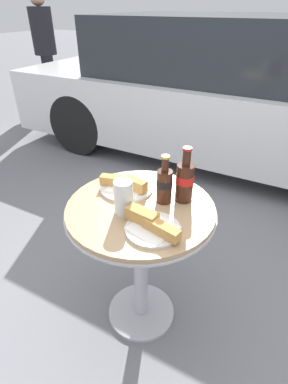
% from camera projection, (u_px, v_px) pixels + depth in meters
% --- Properties ---
extents(ground_plane, '(30.00, 30.00, 0.00)m').
position_uv_depth(ground_plane, '(141.00, 312.00, 1.60)').
color(ground_plane, slate).
extents(bistro_table, '(0.63, 0.63, 0.69)m').
position_uv_depth(bistro_table, '(141.00, 237.00, 1.32)').
color(bistro_table, '#B7B7BC').
rests_on(bistro_table, ground_plane).
extents(cola_bottle_left, '(0.07, 0.07, 0.24)m').
position_uv_depth(cola_bottle_left, '(185.00, 180.00, 1.22)').
color(cola_bottle_left, '#3D1E14').
rests_on(cola_bottle_left, bistro_table).
extents(cola_bottle_right, '(0.07, 0.07, 0.21)m').
position_uv_depth(cola_bottle_right, '(164.00, 184.00, 1.21)').
color(cola_bottle_right, '#3D1E14').
rests_on(cola_bottle_right, bistro_table).
extents(drinking_glass, '(0.07, 0.07, 0.14)m').
position_uv_depth(drinking_glass, '(124.00, 199.00, 1.16)').
color(drinking_glass, '#C68923').
rests_on(drinking_glass, bistro_table).
extents(lunch_plate_near, '(0.24, 0.24, 0.06)m').
position_uv_depth(lunch_plate_near, '(126.00, 186.00, 1.33)').
color(lunch_plate_near, silver).
rests_on(lunch_plate_near, bistro_table).
extents(lunch_plate_far, '(0.24, 0.21, 0.06)m').
position_uv_depth(lunch_plate_far, '(152.00, 225.00, 1.09)').
color(lunch_plate_far, silver).
rests_on(lunch_plate_far, bistro_table).
extents(parked_car, '(4.12, 1.85, 1.31)m').
position_uv_depth(parked_car, '(219.00, 91.00, 3.13)').
color(parked_car, silver).
rests_on(parked_car, ground_plane).
extents(pedestrian, '(0.32, 0.32, 1.57)m').
position_uv_depth(pedestrian, '(45.00, 44.00, 4.37)').
color(pedestrian, black).
rests_on(pedestrian, ground_plane).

